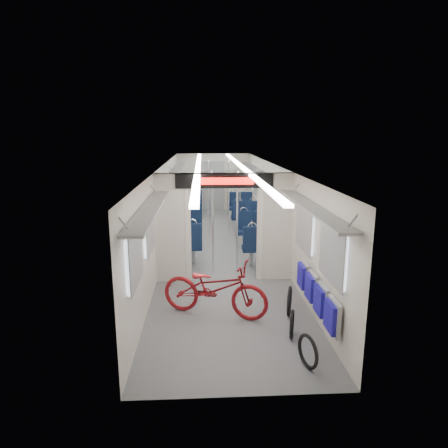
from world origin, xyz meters
name	(u,v)px	position (x,y,z in m)	size (l,w,h in m)	color
carriage	(220,198)	(0.00, -0.27, 1.50)	(12.00, 12.02, 2.31)	#515456
bicycle	(215,288)	(-0.26, -3.76, 0.50)	(0.66, 1.89, 1.00)	maroon
flip_bench	(316,294)	(1.35, -4.29, 0.58)	(0.12, 2.09, 0.49)	gray
bike_hoop_a	(308,353)	(0.94, -5.43, 0.21)	(0.48, 0.48, 0.05)	black
bike_hoop_b	(292,326)	(0.90, -4.62, 0.20)	(0.45, 0.45, 0.05)	black
bike_hoop_c	(289,302)	(1.03, -3.85, 0.24)	(0.53, 0.53, 0.05)	black
seat_bay_near_left	(184,232)	(-0.93, 0.04, 0.55)	(0.93, 2.16, 1.13)	black
seat_bay_near_right	(256,235)	(0.94, -0.26, 0.54)	(0.90, 2.02, 1.08)	black
seat_bay_far_left	(189,207)	(-0.93, 3.67, 0.56)	(0.93, 2.17, 1.13)	black
seat_bay_far_right	(243,209)	(0.93, 3.32, 0.54)	(0.91, 2.05, 1.09)	black
stanchion_near_left	(213,224)	(-0.23, -1.65, 1.15)	(0.05, 0.05, 2.30)	silver
stanchion_near_right	(237,224)	(0.30, -1.66, 1.15)	(0.04, 0.04, 2.30)	silver
stanchion_far_left	(209,199)	(-0.25, 1.79, 1.15)	(0.04, 0.04, 2.30)	silver
stanchion_far_right	(229,198)	(0.36, 1.99, 1.15)	(0.04, 0.04, 2.30)	silver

